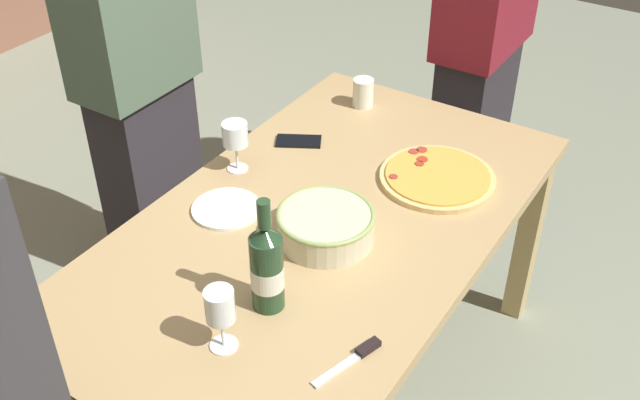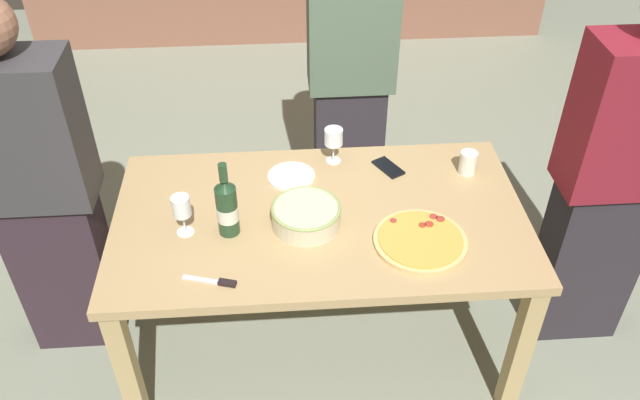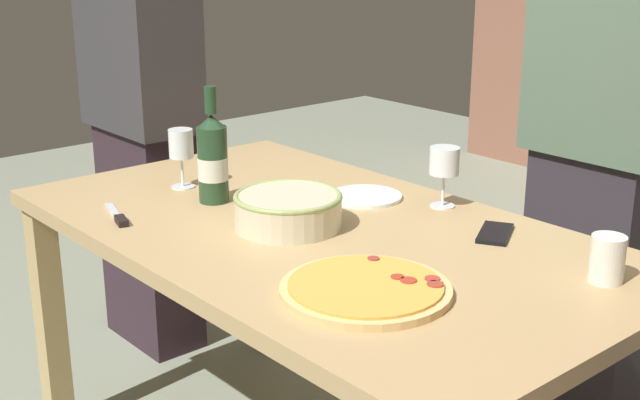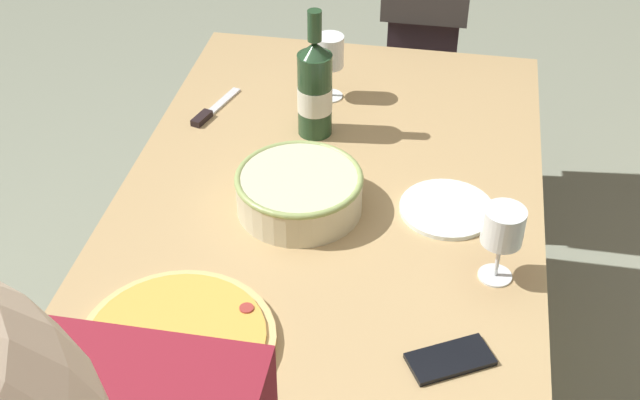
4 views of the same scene
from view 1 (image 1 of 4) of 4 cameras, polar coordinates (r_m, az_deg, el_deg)
name	(u,v)px [view 1 (image 1 of 4)]	position (r m, az deg, el deg)	size (l,w,h in m)	color
ground_plane	(320,397)	(2.62, 0.00, -14.65)	(8.00, 8.00, 0.00)	gray
dining_table	(320,247)	(2.16, 0.00, -3.54)	(1.60, 0.90, 0.75)	tan
pizza	(437,177)	(2.28, 8.85, 1.71)	(0.35, 0.35, 0.03)	#E1BA74
serving_bowl	(326,225)	(2.01, 0.42, -1.87)	(0.26, 0.26, 0.08)	beige
wine_bottle	(267,267)	(1.77, -4.04, -5.08)	(0.08, 0.08, 0.31)	#224025
wine_glass_near_pizza	(220,308)	(1.68, -7.56, -8.06)	(0.07, 0.07, 0.17)	white
wine_glass_by_bottle	(235,137)	(2.26, -6.42, 4.78)	(0.08, 0.08, 0.16)	white
cup_amber	(363,93)	(2.63, 3.28, 8.09)	(0.07, 0.07, 0.10)	white
side_plate	(226,209)	(2.15, -7.09, -0.66)	(0.20, 0.20, 0.01)	white
cell_phone	(299,141)	(2.44, -1.62, 4.47)	(0.07, 0.14, 0.01)	black
pizza_knife	(356,356)	(1.72, 2.72, -11.71)	(0.19, 0.08, 0.02)	silver
person_host	(136,79)	(2.67, -13.70, 8.90)	(0.41, 0.24, 1.68)	#2C272D
person_guest_left	(482,43)	(2.97, 12.14, 11.55)	(0.45, 0.24, 1.66)	#2A252B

